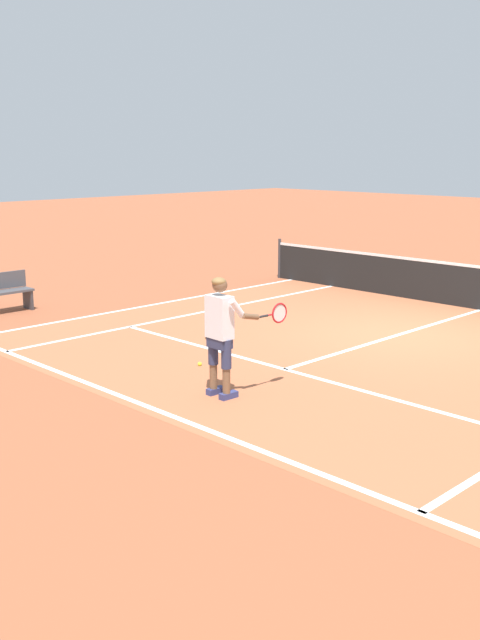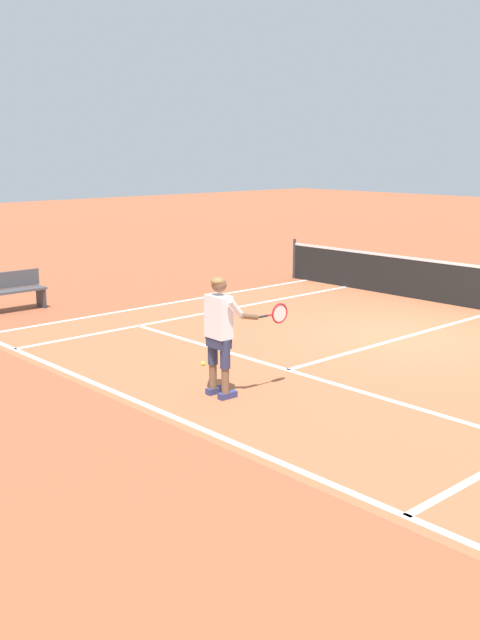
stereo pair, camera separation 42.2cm
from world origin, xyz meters
name	(u,v)px [view 2 (the right image)]	position (x,y,z in m)	size (l,w,h in m)	color
ground_plane	(410,336)	(0.00, 0.00, 0.00)	(80.00, 80.00, 0.00)	#9E5133
court_inner_surface	(362,349)	(0.00, -1.43, 0.00)	(10.98, 9.44, 0.00)	#B2603D
line_baseline	(152,408)	(0.00, -5.95, 0.00)	(10.98, 0.10, 0.01)	white
line_service	(288,370)	(0.00, -3.31, 0.00)	(8.23, 0.10, 0.01)	white
line_centre_service	(407,337)	(0.00, -0.11, 0.00)	(0.10, 6.40, 0.01)	white
line_singles_left	(211,312)	(-4.12, -1.43, 0.00)	(0.10, 9.04, 0.01)	white
line_doubles_left	(172,303)	(-5.49, -1.43, 0.00)	(0.10, 9.04, 0.01)	white
tennis_player	(221,328)	(0.25, -4.93, 0.99)	(0.66, 1.11, 1.71)	navy
tennis_ball_near_feet	(203,363)	(-1.11, -4.14, 0.03)	(0.07, 0.07, 0.07)	#CCE02D
courtside_bench	(12,290)	(-7.12, -4.51, 0.45)	(0.40, 1.40, 0.85)	#47474C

